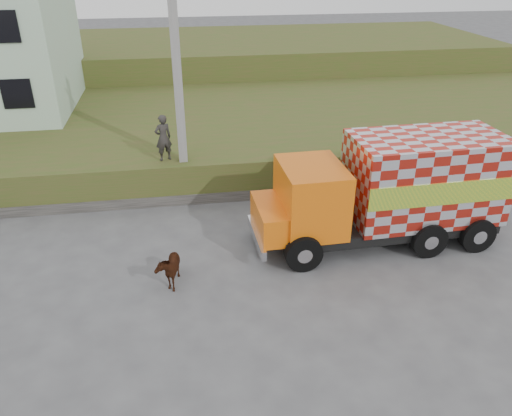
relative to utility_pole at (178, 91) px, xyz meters
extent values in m
plane|color=#474749|center=(1.00, -4.60, -4.08)|extent=(120.00, 120.00, 0.00)
cube|color=#39511B|center=(1.00, 5.40, -3.33)|extent=(40.00, 12.00, 1.50)
cube|color=#39511B|center=(1.00, 17.40, -2.58)|extent=(40.00, 12.00, 3.00)
cube|color=#595651|center=(-1.00, -0.40, -3.88)|extent=(16.00, 0.50, 0.40)
cube|color=gray|center=(0.00, 0.00, -0.08)|extent=(0.30, 0.30, 8.00)
cube|color=black|center=(6.10, -4.07, -3.42)|extent=(6.91, 2.41, 0.35)
cube|color=#E05F0B|center=(3.68, -4.14, -2.31)|extent=(1.88, 2.37, 2.01)
cube|color=#E05F0B|center=(2.52, -4.17, -2.92)|extent=(1.07, 2.14, 0.91)
cube|color=silver|center=(7.31, -4.03, -1.96)|extent=(4.70, 2.55, 2.62)
cube|color=yellow|center=(7.34, -5.26, -1.96)|extent=(4.63, 0.18, 0.71)
cube|color=yellow|center=(7.27, -2.81, -1.96)|extent=(4.63, 0.18, 0.71)
cube|color=silver|center=(2.02, -4.19, -3.52)|extent=(0.22, 2.32, 0.30)
cylinder|color=black|center=(3.21, -5.31, -3.52)|extent=(1.12, 0.38, 1.11)
cylinder|color=black|center=(3.14, -3.00, -3.52)|extent=(1.12, 0.38, 1.11)
cylinder|color=black|center=(7.14, -5.20, -3.52)|extent=(1.12, 0.38, 1.11)
cylinder|color=black|center=(7.07, -2.88, -3.52)|extent=(1.12, 0.38, 1.11)
cylinder|color=black|center=(8.75, -5.15, -3.52)|extent=(1.12, 0.38, 1.11)
cylinder|color=black|center=(8.68, -2.84, -3.52)|extent=(1.12, 0.38, 1.11)
imported|color=black|center=(-0.65, -5.37, -3.54)|extent=(0.74, 1.33, 1.07)
imported|color=#2F2D2A|center=(-0.66, 0.20, -1.73)|extent=(0.73, 0.61, 1.70)
camera|label=1|loc=(-0.09, -17.11, 4.34)|focal=35.00mm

